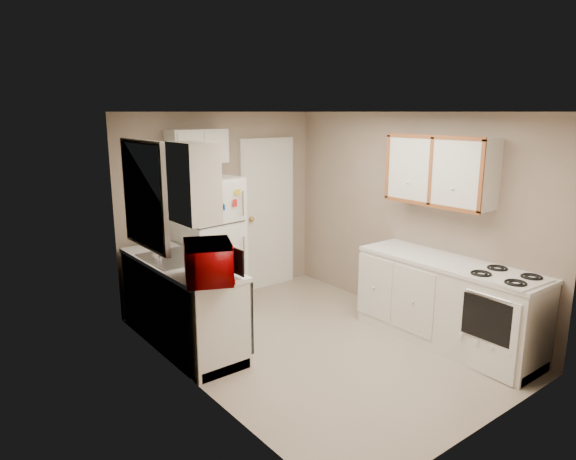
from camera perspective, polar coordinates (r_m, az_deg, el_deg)
floor at (r=5.57m, az=3.23°, el=-12.54°), size 3.80×3.80×0.00m
ceiling at (r=5.03m, az=3.59°, el=12.98°), size 3.80×3.80×0.00m
wall_left at (r=4.40m, az=-10.48°, el=-3.04°), size 3.80×3.80×0.00m
wall_right at (r=6.16m, az=13.26°, el=1.42°), size 3.80×3.80×0.00m
wall_back at (r=6.68m, az=-7.39°, el=2.55°), size 2.80×2.80×0.00m
wall_front at (r=4.00m, az=21.72°, el=-5.43°), size 2.80×2.80×0.00m
left_counter at (r=5.53m, az=-11.74°, el=-7.93°), size 0.60×1.80×0.90m
dishwasher at (r=5.15m, az=-5.83°, el=-8.83°), size 0.03×0.58×0.72m
sink at (r=5.53m, az=-12.63°, el=-3.49°), size 0.54×0.74×0.16m
microwave at (r=4.72m, az=-8.80°, el=-3.77°), size 0.70×0.57×0.41m
soap_bottle at (r=5.99m, az=-14.81°, el=-0.94°), size 0.09×0.09×0.18m
window_blinds at (r=5.27m, az=-15.58°, el=3.79°), size 0.10×0.98×1.08m
upper_cabinet_left at (r=4.54m, az=-10.40°, el=5.20°), size 0.30×0.45×0.70m
refrigerator at (r=6.27m, az=-8.83°, el=-1.70°), size 0.76×0.74×1.65m
cabinet_over_fridge at (r=6.26m, az=-10.09°, el=9.15°), size 0.70×0.30×0.40m
interior_door at (r=7.06m, az=-2.28°, el=1.72°), size 0.86×0.06×2.08m
right_counter at (r=5.67m, az=17.24°, el=-7.71°), size 0.60×2.00×0.90m
stove at (r=5.36m, az=22.57°, el=-9.99°), size 0.56×0.68×0.79m
upper_cabinet_right at (r=5.65m, az=16.56°, el=6.38°), size 0.30×1.20×0.70m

